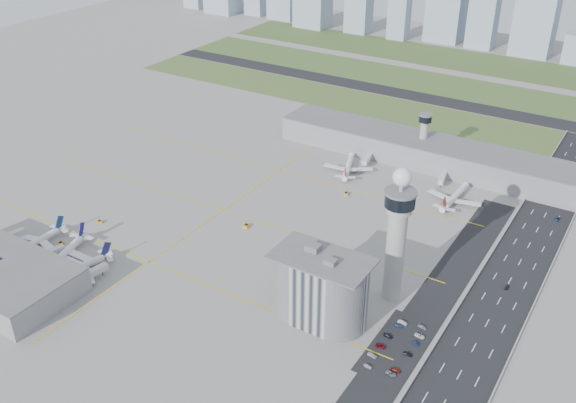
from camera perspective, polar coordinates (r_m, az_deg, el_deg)
The scene contains 55 objects.
ground at distance 320.64m, azimuth -3.32°, elevation -4.93°, with size 1000.00×1000.00×0.00m, color #9F9D94.
grass_strip_0 at distance 506.79m, azimuth 9.58°, elevation 8.02°, with size 480.00×50.00×0.08m, color #4A5F2D.
grass_strip_1 at distance 573.13m, azimuth 12.62°, elevation 10.23°, with size 480.00×60.00×0.08m, color #4C622E.
grass_strip_2 at distance 645.98m, azimuth 15.19°, elevation 12.05°, with size 480.00×70.00×0.08m, color #4E632F.
runway at distance 539.23m, azimuth 11.17°, elevation 9.18°, with size 480.00×22.00×0.10m, color black.
highway at distance 283.14m, azimuth 16.57°, elevation -11.66°, with size 28.00×500.00×0.10m, color black.
barrier_left at distance 285.15m, azimuth 13.88°, elevation -10.73°, with size 0.60×500.00×1.20m, color #9E9E99.
barrier_right at distance 281.11m, azimuth 19.35°, elevation -12.39°, with size 0.60×500.00×1.20m, color #9E9E99.
landside_road at distance 280.43m, azimuth 11.02°, elevation -11.29°, with size 18.00×260.00×0.08m, color black.
parking_lot at distance 272.26m, azimuth 9.65°, elevation -12.59°, with size 20.00×44.00×0.10m, color black.
taxiway_line_h_0 at distance 323.85m, azimuth -12.23°, elevation -5.26°, with size 260.00×0.60×0.01m, color yellow.
taxiway_line_h_1 at distance 361.50m, azimuth -5.81°, elevation -0.77°, with size 260.00×0.60×0.01m, color yellow.
taxiway_line_h_2 at distance 404.59m, azimuth -0.69°, elevation 2.83°, with size 260.00×0.60×0.01m, color yellow.
taxiway_line_v at distance 361.50m, azimuth -5.81°, elevation -0.77°, with size 0.60×260.00×0.01m, color yellow.
control_tower at distance 278.74m, azimuth 9.68°, elevation -2.52°, with size 14.00×14.00×64.50m.
secondary_tower at distance 418.30m, azimuth 11.97°, elevation 5.92°, with size 8.60×8.60×31.90m.
admin_building at distance 273.98m, azimuth 2.95°, elevation -7.71°, with size 42.00×24.00×33.50m.
terminal_pier at distance 418.01m, azimuth 12.99°, elevation 4.15°, with size 210.00×32.00×15.80m.
airplane_near_a at distance 348.98m, azimuth -21.61°, elevation -3.10°, with size 36.58×31.09×10.24m, color white, non-canonical shape.
airplane_near_b at distance 333.95m, azimuth -19.39°, elevation -4.11°, with size 39.11×33.24×10.95m, color white, non-canonical shape.
airplane_near_c at distance 321.68m, azimuth -18.35°, elevation -5.35°, with size 36.90×31.36×10.33m, color white, non-canonical shape.
airplane_far_a at distance 403.25m, azimuth 5.40°, elevation 3.41°, with size 36.72×31.21×10.28m, color white, non-canonical shape.
airplane_far_b at distance 378.12m, azimuth 14.64°, elevation 0.71°, with size 37.69×32.04×10.55m, color white, non-canonical shape.
jet_bridge_near_1 at distance 334.73m, azimuth -21.32°, elevation -4.96°, with size 14.00×3.00×5.70m, color silver, non-canonical shape.
jet_bridge_near_2 at distance 314.03m, azimuth -17.88°, elevation -6.70°, with size 14.00×3.00×5.70m, color silver, non-canonical shape.
jet_bridge_far_0 at distance 418.78m, azimuth 7.29°, elevation 3.97°, with size 14.00×3.00×5.70m, color silver, non-canonical shape.
jet_bridge_far_1 at distance 403.10m, azimuth 13.71°, elevation 2.29°, with size 14.00×3.00×5.70m, color silver, non-canonical shape.
tug_0 at distance 348.66m, azimuth -19.56°, elevation -3.53°, with size 2.23×3.24×1.88m, color #D3AC05, non-canonical shape.
tug_1 at distance 361.91m, azimuth -16.41°, elevation -1.72°, with size 2.09×3.04×1.77m, color gold, non-canonical shape.
tug_2 at distance 332.00m, azimuth -15.81°, elevation -4.64°, with size 2.14×3.11×1.81m, color orange, non-canonical shape.
tug_3 at distance 343.91m, azimuth -3.73°, elevation -2.16°, with size 2.43×3.54×2.06m, color #FDA923, non-canonical shape.
tug_4 at distance 376.20m, azimuth 5.17°, elevation 0.71°, with size 2.32×3.37×1.96m, color gold, non-canonical shape.
tug_5 at distance 368.77m, azimuth 10.75°, elevation -0.38°, with size 1.93×2.80×1.63m, color yellow, non-canonical shape.
car_lot_0 at distance 261.37m, azimuth 7.11°, elevation -14.32°, with size 1.43×3.56×1.21m, color silver.
car_lot_1 at distance 266.05m, azimuth 7.48°, elevation -13.40°, with size 1.37×3.92×1.29m, color gray.
car_lot_2 at distance 270.68m, azimuth 8.24°, elevation -12.60°, with size 1.92×4.16×1.16m, color maroon.
car_lot_3 at distance 275.90m, azimuth 8.89°, elevation -11.71°, with size 1.58×3.90×1.13m, color black.
car_lot_4 at distance 281.75m, azimuth 9.82°, elevation -10.79°, with size 1.35×3.36×1.15m, color navy.
car_lot_5 at distance 283.34m, azimuth 10.13°, elevation -10.53°, with size 1.39×3.98×1.31m, color silver.
car_lot_6 at distance 259.68m, azimuth 9.13°, elevation -14.86°, with size 2.01×4.36×1.21m, color gray.
car_lot_7 at distance 261.34m, azimuth 9.58°, elevation -14.58°, with size 1.54×3.79×1.10m, color maroon.
car_lot_8 at distance 268.88m, azimuth 10.59°, elevation -13.17°, with size 1.50×3.74×1.27m, color black.
car_lot_9 at distance 274.25m, azimuth 11.26°, elevation -12.27°, with size 1.20×3.43×1.13m, color #161C4D.
car_lot_10 at distance 278.03m, azimuth 11.62°, elevation -11.63°, with size 2.04×4.41×1.23m, color white.
car_lot_11 at distance 282.79m, azimuth 11.85°, elevation -10.86°, with size 1.56×3.84×1.11m, color #94999D.
car_hw_1 at distance 315.42m, azimuth 18.87°, elevation -7.23°, with size 1.20×3.45×1.14m, color black.
car_hw_2 at distance 379.87m, azimuth 22.81°, elevation -1.43°, with size 2.11×4.57×1.27m, color navy.
car_hw_4 at distance 435.24m, azimuth 22.63°, elevation 2.52°, with size 1.47×3.66×1.25m, color #8A97A1.
skyline_bldg_2 at distance 802.42m, azimuth -2.85°, elevation 17.20°, with size 22.81×18.25×26.79m, color #9EADC1.
skyline_bldg_3 at distance 781.45m, azimuth -0.36°, elevation 17.29°, with size 32.30×25.84×36.93m, color #9EADC1.
skyline_bldg_5 at distance 719.64m, azimuth 6.36°, elevation 17.30°, with size 25.49×20.39×66.89m, color #9EADC1.
skyline_bldg_6 at distance 701.54m, azimuth 9.85°, elevation 15.85°, with size 20.04×16.03×45.20m, color #9EADC1.
skyline_bldg_7 at distance 702.58m, azimuth 13.90°, elevation 16.14°, with size 35.76×28.61×61.22m, color #9EADC1.
skyline_bldg_8 at distance 684.02m, azimuth 17.13°, elevation 16.34°, with size 26.33×21.06×83.39m, color #9EADC1.
skyline_bldg_9 at distance 675.99m, azimuth 21.14°, elevation 14.62°, with size 36.96×29.57×62.11m, color #9EADC1.
Camera 1 is at (155.88, -215.07, 179.61)m, focal length 40.00 mm.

